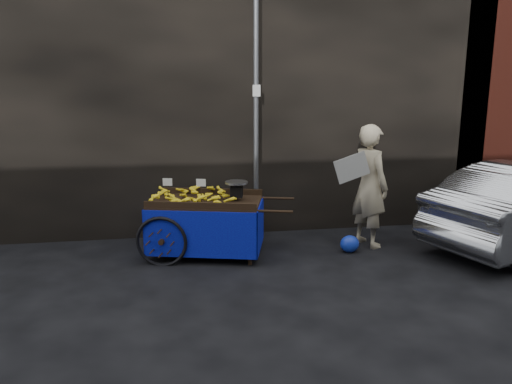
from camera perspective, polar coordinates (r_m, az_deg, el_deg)
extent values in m
plane|color=black|center=(7.07, -0.69, -8.52)|extent=(80.00, 80.00, 0.00)
cube|color=black|center=(9.12, -9.64, 12.10)|extent=(11.00, 2.00, 5.00)
cube|color=#591E14|center=(11.20, 26.58, 11.02)|extent=(3.00, 2.00, 5.00)
cylinder|color=slate|center=(7.95, 0.00, 8.63)|extent=(0.08, 0.08, 4.00)
cube|color=white|center=(7.88, 0.06, 11.51)|extent=(0.12, 0.02, 0.18)
cube|color=black|center=(7.38, -5.70, -1.25)|extent=(1.78, 1.36, 0.06)
cube|color=black|center=(7.81, -5.06, 0.05)|extent=(1.54, 0.44, 0.10)
cube|color=black|center=(6.92, -6.45, -1.60)|extent=(1.54, 0.44, 0.10)
cube|color=black|center=(7.01, -0.68, -5.28)|extent=(0.06, 0.06, 0.79)
cube|color=black|center=(7.76, -0.06, -3.51)|extent=(0.06, 0.06, 0.79)
cylinder|color=black|center=(6.87, 2.17, -2.23)|extent=(0.49, 0.16, 0.04)
cylinder|color=black|center=(7.64, 2.52, -0.73)|extent=(0.49, 0.16, 0.04)
torus|color=black|center=(7.13, -10.76, -5.62)|extent=(0.73, 0.24, 0.74)
torus|color=black|center=(8.11, -8.68, -3.31)|extent=(0.73, 0.24, 0.74)
cylinder|color=black|center=(7.62, -9.65, -4.39)|extent=(0.33, 1.08, 0.05)
cube|color=#09078C|center=(7.00, -6.44, -4.89)|extent=(1.57, 0.43, 0.67)
cube|color=#09078C|center=(7.94, -4.95, -2.74)|extent=(1.57, 0.43, 0.67)
cube|color=#09078C|center=(7.66, -11.54, -3.53)|extent=(0.28, 1.00, 0.67)
cube|color=#09078C|center=(7.36, 0.49, -3.94)|extent=(0.28, 1.00, 0.67)
cube|color=black|center=(7.32, -2.24, 0.03)|extent=(0.21, 0.18, 0.16)
cylinder|color=silver|center=(7.29, -2.25, 1.10)|extent=(0.41, 0.41, 0.03)
cube|color=white|center=(7.33, -10.09, 1.13)|extent=(0.14, 0.05, 0.11)
cube|color=white|center=(7.22, -6.31, 1.07)|extent=(0.14, 0.05, 0.11)
imported|color=tan|center=(7.93, 12.83, 0.69)|extent=(0.69, 0.82, 1.91)
cube|color=beige|center=(7.56, 10.90, 2.76)|extent=(0.59, 0.03, 0.50)
ellipsoid|color=#1730B1|center=(7.73, 10.65, -5.86)|extent=(0.29, 0.23, 0.26)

